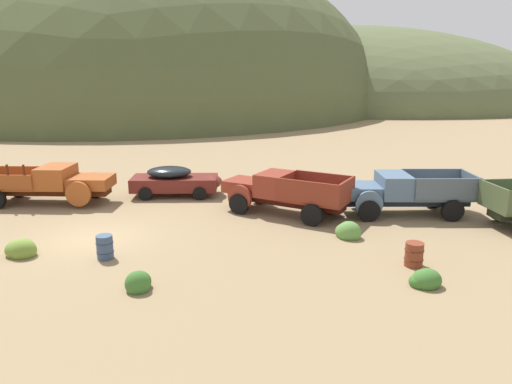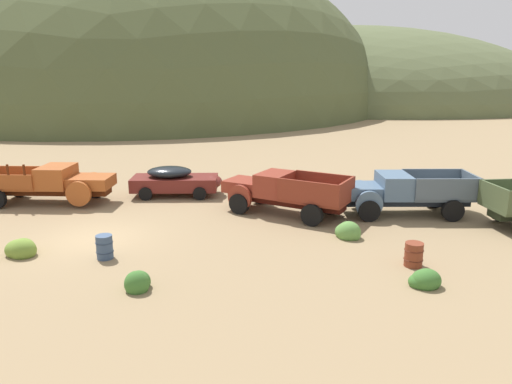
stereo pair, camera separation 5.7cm
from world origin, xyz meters
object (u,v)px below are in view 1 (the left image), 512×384
Objects in this scene: truck_rust_red at (277,192)px; oil_drum_by_truck at (105,247)px; truck_oxide_orange at (54,183)px; car_oxblood at (177,180)px; oil_drum_spare at (414,254)px; truck_chalk_blue at (397,192)px.

truck_rust_red reaches higher than oil_drum_by_truck.
car_oxblood is (5.42, 2.64, -0.20)m from truck_oxide_orange.
truck_rust_red is at bearing 136.57° from oil_drum_spare.
car_oxblood is 13.39m from oil_drum_spare.
truck_rust_red reaches higher than car_oxblood.
truck_oxide_orange is 8.66m from oil_drum_by_truck.
truck_rust_red is 7.22× the size of oil_drum_by_truck.
car_oxblood is at bearing -2.47° from truck_rust_red.
oil_drum_by_truck is at bearing -171.81° from oil_drum_spare.
truck_rust_red is 7.67m from oil_drum_spare.
truck_oxide_orange is 8.20× the size of oil_drum_spare.
oil_drum_spare is at bearing 153.91° from truck_rust_red.
truck_oxide_orange is at bearing 20.43° from truck_rust_red.
truck_rust_red is 5.48m from truck_chalk_blue.
truck_oxide_orange reaches higher than truck_rust_red.
truck_chalk_blue is (5.41, 0.88, 0.02)m from truck_rust_red.
truck_oxide_orange is at bearing 164.36° from oil_drum_spare.
oil_drum_spare is (0.15, -6.14, -0.62)m from truck_chalk_blue.
oil_drum_spare is at bearing -46.06° from car_oxblood.
oil_drum_by_truck is (-5.06, -6.78, -0.58)m from truck_rust_red.
truck_rust_red is (11.09, 0.60, -0.01)m from truck_oxide_orange.
oil_drum_by_truck is at bearing -99.03° from car_oxblood.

